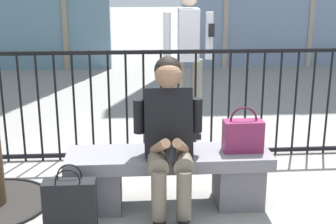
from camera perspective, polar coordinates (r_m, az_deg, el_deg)
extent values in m
plane|color=gray|center=(3.80, 0.11, -11.36)|extent=(60.00, 60.00, 0.00)
cube|color=slate|center=(3.63, 0.12, -5.75)|extent=(1.60, 0.44, 0.10)
cube|color=slate|center=(3.73, -8.61, -9.13)|extent=(0.36, 0.37, 0.35)
cube|color=slate|center=(3.80, 8.65, -8.61)|extent=(0.36, 0.37, 0.35)
cylinder|color=#6B6051|center=(3.44, -1.33, -5.81)|extent=(0.15, 0.40, 0.15)
cylinder|color=#6B6051|center=(3.35, -1.13, -10.96)|extent=(0.11, 0.11, 0.45)
cylinder|color=#6B6051|center=(3.45, 1.67, -5.73)|extent=(0.15, 0.40, 0.15)
cylinder|color=#6B6051|center=(3.37, 1.99, -10.86)|extent=(0.11, 0.11, 0.45)
cube|color=black|center=(3.49, 0.00, -1.26)|extent=(0.36, 0.30, 0.55)
cylinder|color=black|center=(3.47, -3.63, -0.55)|extent=(0.08, 0.08, 0.26)
cylinder|color=#8E664C|center=(3.32, -1.10, -4.39)|extent=(0.16, 0.28, 0.20)
cylinder|color=black|center=(3.50, 3.59, -0.40)|extent=(0.08, 0.08, 0.26)
cylinder|color=#8E664C|center=(3.33, 1.65, -4.32)|extent=(0.16, 0.28, 0.20)
cube|color=black|center=(3.27, 0.36, -5.04)|extent=(0.07, 0.10, 0.13)
sphere|color=#8E664C|center=(3.38, 0.02, 4.64)|extent=(0.20, 0.20, 0.20)
sphere|color=black|center=(3.41, -0.01, 5.23)|extent=(0.20, 0.20, 0.20)
cube|color=#7A234C|center=(3.65, 9.25, -2.94)|extent=(0.31, 0.15, 0.25)
torus|color=#49152D|center=(3.61, 9.34, -1.00)|extent=(0.22, 0.02, 0.22)
cube|color=black|center=(3.40, -12.01, -11.44)|extent=(0.37, 0.14, 0.40)
torus|color=black|center=(3.26, -12.34, -8.40)|extent=(0.18, 0.01, 0.18)
torus|color=black|center=(3.35, -12.11, -7.73)|extent=(0.18, 0.01, 0.18)
cylinder|color=gray|center=(5.26, 1.35, 1.69)|extent=(0.13, 0.13, 0.90)
cube|color=black|center=(5.34, 1.36, -2.79)|extent=(0.09, 0.22, 0.06)
cylinder|color=gray|center=(5.29, 3.51, 1.72)|extent=(0.13, 0.13, 0.90)
cube|color=black|center=(5.37, 3.49, -2.73)|extent=(0.09, 0.22, 0.06)
cube|color=silver|center=(5.14, 2.53, 9.61)|extent=(0.24, 0.39, 0.56)
cylinder|color=silver|center=(5.12, -0.12, 9.38)|extent=(0.08, 0.08, 0.52)
cylinder|color=silver|center=(5.18, 5.14, 9.39)|extent=(0.08, 0.08, 0.52)
cube|color=black|center=(5.07, 5.40, 10.04)|extent=(0.07, 0.01, 0.14)
cylinder|color=black|center=(4.74, -19.73, 0.43)|extent=(0.02, 0.02, 1.11)
cylinder|color=black|center=(4.70, -17.73, 0.48)|extent=(0.02, 0.02, 1.11)
cylinder|color=black|center=(4.66, -15.69, 0.52)|extent=(0.02, 0.02, 1.11)
cylinder|color=black|center=(4.63, -13.62, 0.57)|extent=(0.02, 0.02, 1.11)
cylinder|color=black|center=(4.60, -11.53, 0.61)|extent=(0.02, 0.02, 1.11)
cylinder|color=black|center=(4.59, -9.41, 0.66)|extent=(0.02, 0.02, 1.11)
cylinder|color=black|center=(4.57, -7.28, 0.70)|extent=(0.02, 0.02, 1.11)
cylinder|color=black|center=(4.57, -5.14, 0.75)|extent=(0.02, 0.02, 1.11)
cylinder|color=black|center=(4.57, -3.00, 0.79)|extent=(0.02, 0.02, 1.11)
cylinder|color=black|center=(4.57, -0.86, 0.83)|extent=(0.02, 0.02, 1.11)
cylinder|color=black|center=(4.59, 1.26, 0.87)|extent=(0.02, 0.02, 1.11)
cylinder|color=black|center=(4.60, 3.38, 0.91)|extent=(0.02, 0.02, 1.11)
cylinder|color=black|center=(4.63, 5.47, 0.95)|extent=(0.02, 0.02, 1.11)
cylinder|color=black|center=(4.66, 7.54, 0.98)|extent=(0.02, 0.02, 1.11)
cylinder|color=black|center=(4.70, 9.58, 1.02)|extent=(0.02, 0.02, 1.11)
cylinder|color=black|center=(4.74, 11.59, 1.05)|extent=(0.02, 0.02, 1.11)
cylinder|color=black|center=(4.79, 13.55, 1.08)|extent=(0.02, 0.02, 1.11)
cylinder|color=black|center=(4.84, 15.48, 1.11)|extent=(0.02, 0.02, 1.11)
cylinder|color=black|center=(4.90, 17.36, 1.14)|extent=(0.02, 0.02, 1.11)
cylinder|color=black|center=(4.97, 19.19, 1.16)|extent=(0.02, 0.02, 1.11)
cube|color=black|center=(4.73, -0.84, -5.06)|extent=(8.19, 0.04, 0.04)
cube|color=black|center=(4.46, -0.89, 7.45)|extent=(8.19, 0.04, 0.04)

